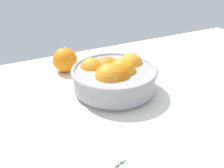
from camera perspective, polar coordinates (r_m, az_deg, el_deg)
The scene contains 4 objects.
ground_plane at distance 79.01cm, azimuth 2.93°, elevation -4.44°, with size 144.99×80.57×3.00cm, color silver.
fruit_bowl at distance 81.00cm, azimuth 0.36°, elevation 1.59°, with size 24.38×24.38×10.33cm.
loose_orange_0 at distance 94.74cm, azimuth -9.39°, elevation 4.79°, with size 8.05×8.05×8.05cm, color orange.
herb_sprig_0 at distance 58.19cm, azimuth 0.46°, elevation -16.33°, with size 6.10×2.30×1.00cm.
Camera 1 is at (-33.00, -57.80, 41.09)cm, focal length 45.77 mm.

